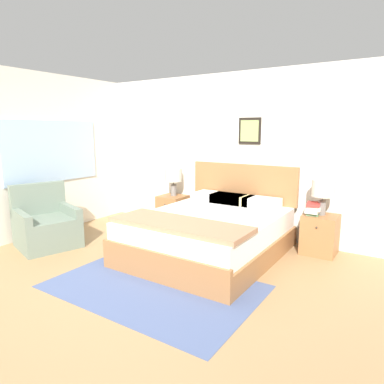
# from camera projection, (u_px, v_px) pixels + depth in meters

# --- Properties ---
(ground_plane) EXTENTS (16.00, 16.00, 0.00)m
(ground_plane) POSITION_uv_depth(u_px,v_px,m) (108.00, 296.00, 3.57)
(ground_plane) COLOR #99754C
(wall_back) EXTENTS (7.38, 0.09, 2.60)m
(wall_back) POSITION_uv_depth(u_px,v_px,m) (231.00, 154.00, 5.62)
(wall_back) COLOR silver
(wall_back) RESTS_ON ground_plane
(wall_left) EXTENTS (0.08, 5.16, 2.60)m
(wall_left) POSITION_uv_depth(u_px,v_px,m) (60.00, 154.00, 5.81)
(wall_left) COLOR silver
(wall_left) RESTS_ON ground_plane
(area_rug_main) EXTENTS (2.26, 1.48, 0.01)m
(area_rug_main) POSITION_uv_depth(u_px,v_px,m) (154.00, 286.00, 3.77)
(area_rug_main) COLOR #47567F
(area_rug_main) RESTS_ON ground_plane
(bed) EXTENTS (1.77, 2.19, 1.17)m
(bed) POSITION_uv_depth(u_px,v_px,m) (210.00, 232.00, 4.71)
(bed) COLOR #936038
(bed) RESTS_ON ground_plane
(armchair) EXTENTS (0.97, 0.97, 0.91)m
(armchair) POSITION_uv_depth(u_px,v_px,m) (46.00, 226.00, 5.05)
(armchair) COLOR slate
(armchair) RESTS_ON ground_plane
(nightstand_near_window) EXTENTS (0.45, 0.46, 0.55)m
(nightstand_near_window) POSITION_uv_depth(u_px,v_px,m) (173.00, 211.00, 6.10)
(nightstand_near_window) COLOR #936038
(nightstand_near_window) RESTS_ON ground_plane
(nightstand_by_door) EXTENTS (0.45, 0.46, 0.55)m
(nightstand_by_door) POSITION_uv_depth(u_px,v_px,m) (320.00, 234.00, 4.74)
(nightstand_by_door) COLOR #936038
(nightstand_by_door) RESTS_ON ground_plane
(table_lamp_near_window) EXTENTS (0.30, 0.30, 0.48)m
(table_lamp_near_window) POSITION_uv_depth(u_px,v_px,m) (173.00, 176.00, 5.99)
(table_lamp_near_window) COLOR slate
(table_lamp_near_window) RESTS_ON nightstand_near_window
(table_lamp_by_door) EXTENTS (0.30, 0.30, 0.48)m
(table_lamp_by_door) POSITION_uv_depth(u_px,v_px,m) (323.00, 190.00, 4.64)
(table_lamp_by_door) COLOR slate
(table_lamp_by_door) RESTS_ON nightstand_by_door
(book_thick_bottom) EXTENTS (0.18, 0.22, 0.04)m
(book_thick_bottom) POSITION_uv_depth(u_px,v_px,m) (313.00, 214.00, 4.70)
(book_thick_bottom) COLOR #4C7551
(book_thick_bottom) RESTS_ON nightstand_by_door
(book_hardcover_middle) EXTENTS (0.17, 0.26, 0.04)m
(book_hardcover_middle) POSITION_uv_depth(u_px,v_px,m) (313.00, 211.00, 4.70)
(book_hardcover_middle) COLOR silver
(book_hardcover_middle) RESTS_ON book_thick_bottom
(book_novel_upper) EXTENTS (0.23, 0.28, 0.03)m
(book_novel_upper) POSITION_uv_depth(u_px,v_px,m) (313.00, 208.00, 4.69)
(book_novel_upper) COLOR silver
(book_novel_upper) RESTS_ON book_hardcover_middle
(book_slim_near_top) EXTENTS (0.19, 0.26, 0.03)m
(book_slim_near_top) POSITION_uv_depth(u_px,v_px,m) (313.00, 206.00, 4.68)
(book_slim_near_top) COLOR silver
(book_slim_near_top) RESTS_ON book_novel_upper
(book_paperback_top) EXTENTS (0.22, 0.30, 0.03)m
(book_paperback_top) POSITION_uv_depth(u_px,v_px,m) (313.00, 204.00, 4.68)
(book_paperback_top) COLOR #B7332D
(book_paperback_top) RESTS_ON book_slim_near_top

